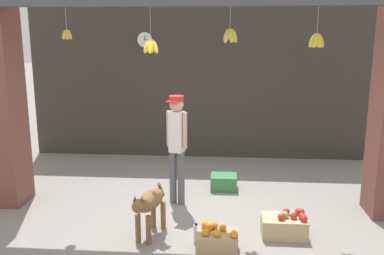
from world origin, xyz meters
name	(u,v)px	position (x,y,z in m)	size (l,w,h in m)	color
ground_plane	(190,215)	(0.00, 0.00, 0.00)	(60.00, 60.00, 0.00)	gray
shop_back_wall	(202,82)	(0.00, 3.08, 1.60)	(7.21, 0.12, 3.20)	#38332D
dog	(149,204)	(-0.46, -0.70, 0.45)	(0.40, 0.88, 0.67)	brown
shopkeeper	(177,141)	(-0.23, 0.44, 1.01)	(0.32, 0.30, 1.70)	#56565B
fruit_crate_oranges	(217,241)	(0.42, -1.04, 0.15)	(0.50, 0.36, 0.34)	tan
fruit_crate_apples	(285,225)	(1.30, -0.54, 0.15)	(0.58, 0.39, 0.35)	tan
produce_box_green	(224,182)	(0.49, 1.11, 0.12)	(0.44, 0.37, 0.25)	#387A42
water_bottle	(196,234)	(0.15, -0.82, 0.12)	(0.07, 0.07, 0.26)	silver
wall_clock	(145,40)	(-1.17, 3.00, 2.47)	(0.33, 0.03, 0.33)	black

